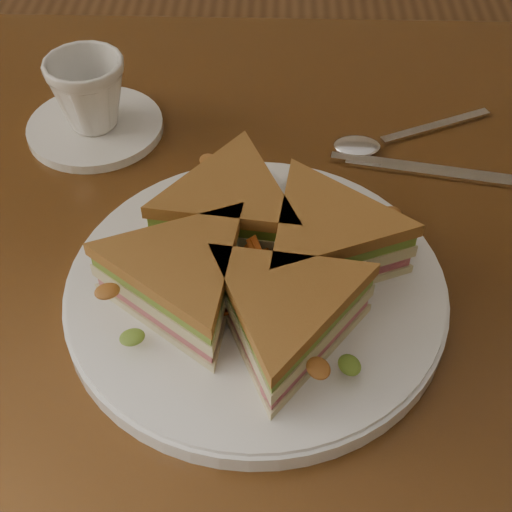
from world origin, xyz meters
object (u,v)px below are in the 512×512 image
at_px(table, 312,310).
at_px(sandwich_wedges, 256,260).
at_px(plate, 256,291).
at_px(knife, 432,171).
at_px(saucer, 95,127).
at_px(spoon, 376,142).
at_px(coffee_cup, 89,93).

height_order(table, sandwich_wedges, sandwich_wedges).
distance_m(plate, sandwich_wedges, 0.04).
bearing_deg(knife, sandwich_wedges, -125.17).
bearing_deg(table, sandwich_wedges, -128.50).
bearing_deg(saucer, spoon, -2.88).
relative_size(saucer, coffee_cup, 1.77).
bearing_deg(table, plate, -128.50).
distance_m(table, knife, 0.18).
xyz_separation_m(saucer, coffee_cup, (0.00, 0.00, 0.04)).
xyz_separation_m(knife, saucer, (-0.34, 0.06, 0.00)).
bearing_deg(sandwich_wedges, plate, 0.00).
height_order(plate, coffee_cup, coffee_cup).
bearing_deg(spoon, sandwich_wedges, -144.48).
xyz_separation_m(sandwich_wedges, saucer, (-0.18, 0.22, -0.04)).
height_order(plate, spoon, plate).
bearing_deg(table, knife, 40.32).
xyz_separation_m(plate, knife, (0.17, 0.17, -0.01)).
height_order(table, plate, plate).
xyz_separation_m(sandwich_wedges, coffee_cup, (-0.18, 0.22, 0.00)).
height_order(sandwich_wedges, spoon, sandwich_wedges).
bearing_deg(sandwich_wedges, spoon, 60.60).
xyz_separation_m(table, spoon, (0.06, 0.14, 0.10)).
xyz_separation_m(table, sandwich_wedges, (-0.05, -0.07, 0.14)).
distance_m(table, coffee_cup, 0.31).
xyz_separation_m(knife, coffee_cup, (-0.34, 0.06, 0.04)).
bearing_deg(plate, table, 51.50).
bearing_deg(knife, plate, -125.17).
bearing_deg(saucer, knife, -9.53).
bearing_deg(sandwich_wedges, table, 51.50).
xyz_separation_m(table, saucer, (-0.23, 0.16, 0.10)).
xyz_separation_m(plate, saucer, (-0.18, 0.22, -0.00)).
xyz_separation_m(spoon, coffee_cup, (-0.29, 0.01, 0.04)).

